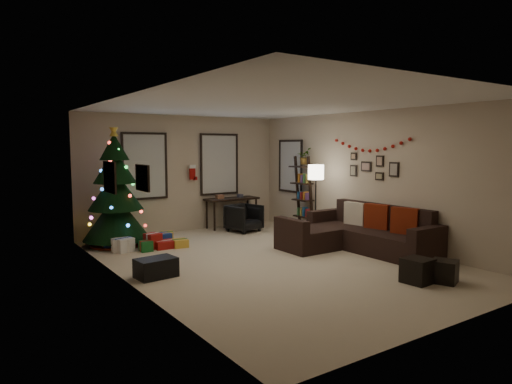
# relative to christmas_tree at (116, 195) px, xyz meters

# --- Properties ---
(floor) EXTENTS (7.00, 7.00, 0.00)m
(floor) POSITION_rel_christmas_tree_xyz_m (1.83, -2.77, -1.01)
(floor) COLOR beige
(floor) RESTS_ON ground
(ceiling) EXTENTS (7.00, 7.00, 0.00)m
(ceiling) POSITION_rel_christmas_tree_xyz_m (1.83, -2.77, 1.69)
(ceiling) COLOR white
(ceiling) RESTS_ON floor
(wall_back) EXTENTS (5.00, 0.00, 5.00)m
(wall_back) POSITION_rel_christmas_tree_xyz_m (1.83, 0.73, 0.34)
(wall_back) COLOR #C3AF95
(wall_back) RESTS_ON floor
(wall_front) EXTENTS (5.00, 0.00, 5.00)m
(wall_front) POSITION_rel_christmas_tree_xyz_m (1.83, -6.27, 0.34)
(wall_front) COLOR #C3AF95
(wall_front) RESTS_ON floor
(wall_left) EXTENTS (0.00, 7.00, 7.00)m
(wall_left) POSITION_rel_christmas_tree_xyz_m (-0.67, -2.77, 0.34)
(wall_left) COLOR #C3AF95
(wall_left) RESTS_ON floor
(wall_right) EXTENTS (0.00, 7.00, 7.00)m
(wall_right) POSITION_rel_christmas_tree_xyz_m (4.33, -2.77, 0.34)
(wall_right) COLOR #C3AF95
(wall_right) RESTS_ON floor
(window_back_left) EXTENTS (1.05, 0.06, 1.50)m
(window_back_left) POSITION_rel_christmas_tree_xyz_m (0.88, 0.70, 0.54)
(window_back_left) COLOR #728CB2
(window_back_left) RESTS_ON wall_back
(window_back_right) EXTENTS (1.05, 0.06, 1.50)m
(window_back_right) POSITION_rel_christmas_tree_xyz_m (2.78, 0.70, 0.54)
(window_back_right) COLOR #728CB2
(window_back_right) RESTS_ON wall_back
(window_right_wall) EXTENTS (0.06, 0.90, 1.30)m
(window_right_wall) POSITION_rel_christmas_tree_xyz_m (4.30, -0.22, 0.49)
(window_right_wall) COLOR #728CB2
(window_right_wall) RESTS_ON wall_right
(christmas_tree) EXTENTS (1.32, 1.32, 2.45)m
(christmas_tree) POSITION_rel_christmas_tree_xyz_m (0.00, 0.00, 0.00)
(christmas_tree) COLOR black
(christmas_tree) RESTS_ON floor
(presents) EXTENTS (1.50, 1.06, 0.30)m
(presents) POSITION_rel_christmas_tree_xyz_m (0.38, -0.59, -0.90)
(presents) COLOR navy
(presents) RESTS_ON floor
(sofa) EXTENTS (1.87, 2.72, 0.87)m
(sofa) POSITION_rel_christmas_tree_xyz_m (3.67, -3.04, -0.73)
(sofa) COLOR black
(sofa) RESTS_ON floor
(pillow_red_a) EXTENTS (0.26, 0.51, 0.49)m
(pillow_red_a) POSITION_rel_christmas_tree_xyz_m (4.04, -3.87, -0.37)
(pillow_red_a) COLOR maroon
(pillow_red_a) RESTS_ON sofa
(pillow_red_b) EXTENTS (0.24, 0.50, 0.49)m
(pillow_red_b) POSITION_rel_christmas_tree_xyz_m (4.04, -3.21, -0.37)
(pillow_red_b) COLOR maroon
(pillow_red_b) RESTS_ON sofa
(pillow_cream) EXTENTS (0.20, 0.47, 0.46)m
(pillow_cream) POSITION_rel_christmas_tree_xyz_m (4.04, -2.65, -0.38)
(pillow_cream) COLOR beige
(pillow_cream) RESTS_ON sofa
(ottoman_near) EXTENTS (0.41, 0.41, 0.36)m
(ottoman_near) POSITION_rel_christmas_tree_xyz_m (2.84, -5.04, -0.83)
(ottoman_near) COLOR black
(ottoman_near) RESTS_ON floor
(ottoman_far) EXTENTS (0.46, 0.46, 0.33)m
(ottoman_far) POSITION_rel_christmas_tree_xyz_m (3.18, -5.25, -0.85)
(ottoman_far) COLOR black
(ottoman_far) RESTS_ON floor
(desk) EXTENTS (1.35, 0.48, 0.73)m
(desk) POSITION_rel_christmas_tree_xyz_m (2.99, 0.45, -0.37)
(desk) COLOR black
(desk) RESTS_ON floor
(desk_chair) EXTENTS (0.74, 0.71, 0.64)m
(desk_chair) POSITION_rel_christmas_tree_xyz_m (2.93, -0.20, -0.69)
(desk_chair) COLOR black
(desk_chair) RESTS_ON floor
(bookshelf) EXTENTS (0.30, 0.52, 1.76)m
(bookshelf) POSITION_rel_christmas_tree_xyz_m (4.13, -0.91, -0.16)
(bookshelf) COLOR black
(bookshelf) RESTS_ON floor
(potted_plant) EXTENTS (0.60, 0.60, 0.50)m
(potted_plant) POSITION_rel_christmas_tree_xyz_m (4.13, -0.93, 0.80)
(potted_plant) COLOR #4C4C4C
(potted_plant) RESTS_ON bookshelf
(floor_lamp) EXTENTS (0.34, 0.34, 1.60)m
(floor_lamp) POSITION_rel_christmas_tree_xyz_m (3.78, -1.74, 0.32)
(floor_lamp) COLOR black
(floor_lamp) RESTS_ON floor
(art_map) EXTENTS (0.04, 0.60, 0.50)m
(art_map) POSITION_rel_christmas_tree_xyz_m (-0.65, -1.85, 0.49)
(art_map) COLOR black
(art_map) RESTS_ON wall_left
(art_abstract) EXTENTS (0.04, 0.45, 0.35)m
(art_abstract) POSITION_rel_christmas_tree_xyz_m (-0.65, -3.31, 0.56)
(art_abstract) COLOR black
(art_abstract) RESTS_ON wall_left
(gallery) EXTENTS (0.03, 1.25, 0.54)m
(gallery) POSITION_rel_christmas_tree_xyz_m (4.31, -2.85, 0.56)
(gallery) COLOR black
(gallery) RESTS_ON wall_right
(garland) EXTENTS (0.08, 1.90, 0.30)m
(garland) POSITION_rel_christmas_tree_xyz_m (4.28, -2.78, 1.00)
(garland) COLOR #A5140C
(garland) RESTS_ON wall_right
(stocking_left) EXTENTS (0.20, 0.05, 0.36)m
(stocking_left) POSITION_rel_christmas_tree_xyz_m (1.69, 0.78, 0.37)
(stocking_left) COLOR #990F0C
(stocking_left) RESTS_ON wall_back
(stocking_right) EXTENTS (0.20, 0.05, 0.36)m
(stocking_right) POSITION_rel_christmas_tree_xyz_m (2.02, 0.61, 0.37)
(stocking_right) COLOR #990F0C
(stocking_right) RESTS_ON wall_back
(storage_bin) EXTENTS (0.62, 0.45, 0.29)m
(storage_bin) POSITION_rel_christmas_tree_xyz_m (-0.22, -2.62, -0.87)
(storage_bin) COLOR black
(storage_bin) RESTS_ON floor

